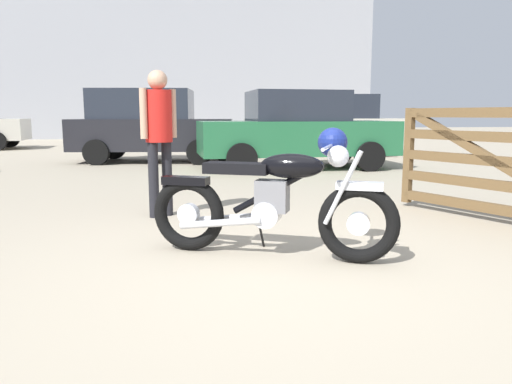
{
  "coord_description": "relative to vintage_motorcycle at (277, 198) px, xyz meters",
  "views": [
    {
      "loc": [
        -0.71,
        -3.56,
        1.17
      ],
      "look_at": [
        -0.08,
        0.72,
        0.49
      ],
      "focal_mm": 34.6,
      "sensor_mm": 36.0,
      "label": 1
    }
  ],
  "objects": [
    {
      "name": "bystander",
      "position": [
        -1.02,
        1.8,
        0.53
      ],
      "size": [
        0.4,
        0.3,
        1.66
      ],
      "rotation": [
        0.0,
        0.0,
        2.16
      ],
      "color": "black",
      "rests_on": "ground_plane"
    },
    {
      "name": "white_estate_far",
      "position": [
        -1.55,
        8.68,
        0.43
      ],
      "size": [
        4.07,
        2.17,
        1.78
      ],
      "rotation": [
        0.0,
        0.0,
        -0.12
      ],
      "color": "black",
      "rests_on": "ground_plane"
    },
    {
      "name": "industrial_building",
      "position": [
        -1.31,
        27.85,
        3.62
      ],
      "size": [
        20.98,
        14.21,
        16.58
      ],
      "rotation": [
        0.0,
        0.0,
        0.01
      ],
      "color": "#9EA0A8",
      "rests_on": "ground_plane"
    },
    {
      "name": "vintage_motorcycle",
      "position": [
        0.0,
        0.0,
        0.0
      ],
      "size": [
        1.95,
        0.95,
        1.07
      ],
      "rotation": [
        0.0,
        0.0,
        -0.42
      ],
      "color": "black",
      "rests_on": "ground_plane"
    },
    {
      "name": "ground_plane",
      "position": [
        -0.04,
        -0.36,
        -0.49
      ],
      "size": [
        80.0,
        80.0,
        0.0
      ],
      "primitive_type": "plane",
      "color": "tan"
    },
    {
      "name": "blue_hatchback_right",
      "position": [
        1.7,
        6.64,
        0.34
      ],
      "size": [
        4.28,
        2.08,
        1.67
      ],
      "rotation": [
        0.0,
        0.0,
        3.19
      ],
      "color": "black",
      "rests_on": "ground_plane"
    },
    {
      "name": "silver_sedan_mid",
      "position": [
        3.28,
        10.37,
        0.45
      ],
      "size": [
        4.89,
        2.42,
        1.74
      ],
      "rotation": [
        0.0,
        0.0,
        -0.13
      ],
      "color": "black",
      "rests_on": "ground_plane"
    }
  ]
}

